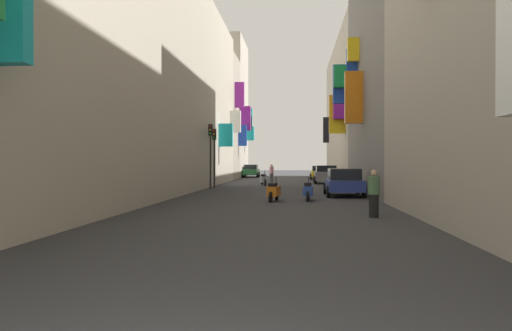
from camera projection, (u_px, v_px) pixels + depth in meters
ground_plane at (279, 189)px, 33.39m from camera, size 140.00×140.00×0.00m
building_left_near at (125, 67)px, 26.39m from camera, size 7.24×44.79×13.70m
building_left_mid_a at (209, 118)px, 51.78m from camera, size 7.20×6.13×12.68m
building_left_mid_b at (220, 109)px, 59.34m from camera, size 7.16×9.08×16.18m
building_right_mid_a at (413, 24)px, 29.25m from camera, size 7.37×15.22×19.96m
building_right_mid_b at (365, 112)px, 49.71m from camera, size 7.28×25.83×13.53m
parked_car_blue at (344, 182)px, 26.41m from camera, size 1.98×4.11×1.46m
parked_car_grey at (326, 174)px, 41.40m from camera, size 1.98×4.10×1.51m
parked_car_yellow at (320, 172)px, 50.16m from camera, size 1.88×3.90×1.40m
parked_car_green at (251, 171)px, 57.46m from camera, size 1.85×3.97×1.47m
scooter_blue at (308, 191)px, 23.26m from camera, size 0.51×1.78×1.13m
scooter_silver at (264, 179)px, 38.14m from camera, size 0.68×1.76×1.13m
scooter_orange at (274, 191)px, 22.95m from camera, size 0.61×1.87×1.13m
pedestrian_crossing at (272, 173)px, 44.03m from camera, size 0.53×0.53×1.59m
pedestrian_near_left at (374, 194)px, 16.28m from camera, size 0.49×0.49×1.57m
traffic_light_near_corner at (214, 148)px, 34.89m from camera, size 0.26×0.34×4.13m
traffic_light_far_corner at (210, 145)px, 33.00m from camera, size 0.26×0.34×4.31m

